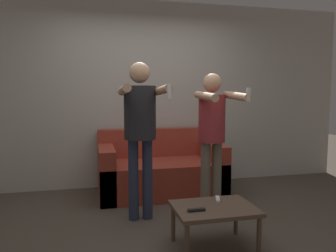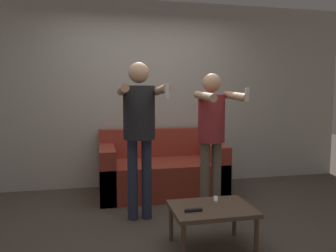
{
  "view_description": "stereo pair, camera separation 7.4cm",
  "coord_description": "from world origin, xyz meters",
  "views": [
    {
      "loc": [
        -0.74,
        -3.1,
        1.37
      ],
      "look_at": [
        0.16,
        0.77,
        0.97
      ],
      "focal_mm": 35.0,
      "sensor_mm": 36.0,
      "label": 1
    },
    {
      "loc": [
        -0.67,
        -3.11,
        1.37
      ],
      "look_at": [
        0.16,
        0.77,
        0.97
      ],
      "focal_mm": 35.0,
      "sensor_mm": 36.0,
      "label": 2
    }
  ],
  "objects": [
    {
      "name": "person_standing_left",
      "position": [
        -0.24,
        0.33,
        1.07
      ],
      "size": [
        0.46,
        0.72,
        1.69
      ],
      "color": "#282D47",
      "rests_on": "ground_plane"
    },
    {
      "name": "couch",
      "position": [
        0.16,
        1.23,
        0.3
      ],
      "size": [
        1.66,
        0.9,
        0.86
      ],
      "color": "#9E3828",
      "rests_on": "ground_plane"
    },
    {
      "name": "person_standing_right",
      "position": [
        0.57,
        0.32,
        0.99
      ],
      "size": [
        0.42,
        0.7,
        1.59
      ],
      "color": "#6B6051",
      "rests_on": "ground_plane"
    },
    {
      "name": "coffee_table",
      "position": [
        0.29,
        -0.48,
        0.34
      ],
      "size": [
        0.71,
        0.53,
        0.38
      ],
      "color": "brown",
      "rests_on": "ground_plane"
    },
    {
      "name": "ground_plane",
      "position": [
        0.0,
        0.0,
        0.0
      ],
      "size": [
        14.0,
        14.0,
        0.0
      ],
      "primitive_type": "plane",
      "color": "#4C4238"
    },
    {
      "name": "wall_back",
      "position": [
        0.0,
        1.71,
        1.35
      ],
      "size": [
        6.4,
        0.06,
        2.7
      ],
      "color": "#B7B2A8",
      "rests_on": "ground_plane"
    },
    {
      "name": "remote_far",
      "position": [
        0.38,
        -0.34,
        0.39
      ],
      "size": [
        0.08,
        0.15,
        0.02
      ],
      "color": "white",
      "rests_on": "coffee_table"
    },
    {
      "name": "remote_near",
      "position": [
        0.1,
        -0.56,
        0.39
      ],
      "size": [
        0.15,
        0.04,
        0.02
      ],
      "color": "black",
      "rests_on": "coffee_table"
    }
  ]
}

